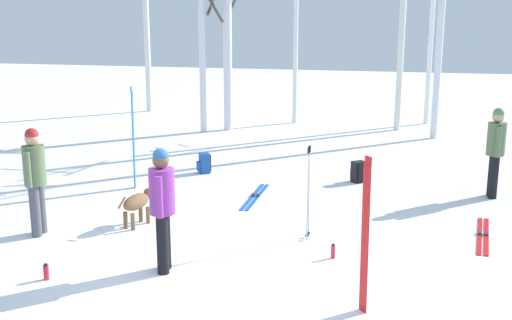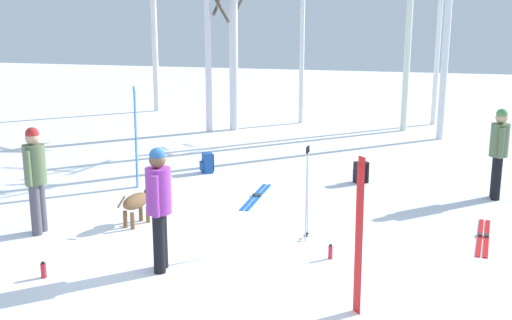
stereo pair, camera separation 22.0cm
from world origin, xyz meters
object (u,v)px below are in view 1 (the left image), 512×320
object	(u,v)px
ski_pair_lying_0	(483,235)
person_2	(162,202)
ski_poles_1	(308,190)
water_bottle_0	(46,272)
backpack_1	(358,172)
backpack_0	(204,163)
ski_pair_planted_0	(365,236)
ski_pair_lying_1	(255,196)
ski_pair_planted_1	(133,138)
birch_tree_5	(431,26)
dog	(138,203)
birch_tree_4	(403,14)
birch_tree_1	(201,13)
person_1	(496,147)
birch_tree_0	(146,9)
person_0	(35,175)
birch_tree_2	(227,26)
water_bottle_1	(333,251)

from	to	relation	value
ski_pair_lying_0	person_2	bearing A→B (deg)	-150.88
ski_poles_1	water_bottle_0	size ratio (longest dim) A/B	6.69
backpack_1	backpack_0	bearing A→B (deg)	-179.78
backpack_1	water_bottle_0	distance (m)	6.91
person_2	backpack_0	distance (m)	5.40
ski_pair_planted_0	ski_pair_lying_0	bearing A→B (deg)	60.97
ski_pair_lying_1	ski_poles_1	world-z (taller)	ski_poles_1
ski_pair_planted_1	ski_pair_lying_0	size ratio (longest dim) A/B	1.14
water_bottle_0	birch_tree_5	xyz separation A→B (m)	(5.14, 13.41, 2.91)
person_2	birch_tree_5	distance (m)	13.46
ski_pair_planted_0	birch_tree_5	world-z (taller)	birch_tree_5
ski_pair_planted_1	water_bottle_0	distance (m)	4.59
dog	backpack_1	world-z (taller)	dog
birch_tree_5	birch_tree_4	bearing A→B (deg)	-122.66
ski_pair_lying_1	backpack_0	bearing A→B (deg)	134.61
birch_tree_1	dog	bearing A→B (deg)	-79.32
birch_tree_5	person_1	bearing A→B (deg)	-82.57
ski_poles_1	birch_tree_0	world-z (taller)	birch_tree_0
person_0	water_bottle_0	distance (m)	2.05
person_2	backpack_1	size ratio (longest dim) A/B	3.90
dog	birch_tree_2	xyz separation A→B (m)	(-0.93, 8.64, 2.65)
birch_tree_4	person_0	bearing A→B (deg)	-116.85
person_2	dog	distance (m)	2.09
water_bottle_0	birch_tree_4	bearing A→B (deg)	70.47
backpack_0	water_bottle_0	bearing A→B (deg)	-92.70
water_bottle_1	ski_pair_lying_1	bearing A→B (deg)	123.64
backpack_1	birch_tree_2	xyz separation A→B (m)	(-4.25, 5.07, 2.82)
water_bottle_1	birch_tree_4	size ratio (longest dim) A/B	0.03
water_bottle_0	birch_tree_5	distance (m)	14.66
person_1	ski_pair_planted_1	distance (m)	6.97
person_0	person_2	world-z (taller)	same
backpack_0	birch_tree_5	size ratio (longest dim) A/B	0.08
backpack_1	birch_tree_5	world-z (taller)	birch_tree_5
ski_pair_planted_1	birch_tree_0	bearing A→B (deg)	111.05
dog	ski_pair_planted_0	size ratio (longest dim) A/B	0.47
person_0	ski_poles_1	bearing A→B (deg)	10.76
ski_pair_planted_0	birch_tree_5	size ratio (longest dim) A/B	0.33
backpack_0	birch_tree_4	bearing A→B (deg)	57.17
backpack_0	birch_tree_0	bearing A→B (deg)	120.10
person_0	birch_tree_4	xyz separation A→B (m)	(5.34, 10.55, 2.41)
water_bottle_1	ski_pair_planted_0	bearing A→B (deg)	-71.32
birch_tree_1	birch_tree_2	bearing A→B (deg)	37.40
birch_tree_0	birch_tree_1	bearing A→B (deg)	-47.07
person_0	birch_tree_5	bearing A→B (deg)	62.47
person_0	person_1	bearing A→B (deg)	28.01
person_0	person_2	size ratio (longest dim) A/B	1.00
backpack_1	person_2	bearing A→B (deg)	-112.88
backpack_1	birch_tree_0	distance (m)	11.67
person_1	dog	bearing A→B (deg)	-152.45
dog	birch_tree_4	world-z (taller)	birch_tree_4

